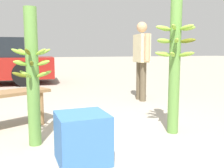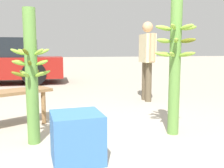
# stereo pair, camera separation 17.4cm
# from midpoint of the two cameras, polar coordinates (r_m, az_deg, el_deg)

# --- Properties ---
(ground_plane) EXTENTS (80.00, 80.00, 0.00)m
(ground_plane) POSITION_cam_midpoint_polar(r_m,az_deg,el_deg) (2.76, 3.34, -13.76)
(ground_plane) COLOR #A89E8C
(banana_stalk_left) EXTENTS (0.41, 0.42, 1.45)m
(banana_stalk_left) POSITION_cam_midpoint_polar(r_m,az_deg,el_deg) (2.76, -16.22, 1.84)
(banana_stalk_left) COLOR #5B8C3D
(banana_stalk_left) RESTS_ON ground_plane
(banana_stalk_center) EXTENTS (0.50, 0.49, 1.64)m
(banana_stalk_center) POSITION_cam_midpoint_polar(r_m,az_deg,el_deg) (3.07, 15.80, 5.06)
(banana_stalk_center) COLOR #5B8C3D
(banana_stalk_center) RESTS_ON ground_plane
(vendor_person) EXTENTS (0.25, 0.68, 1.58)m
(vendor_person) POSITION_cam_midpoint_polar(r_m,az_deg,el_deg) (5.07, 9.02, 6.60)
(vendor_person) COLOR brown
(vendor_person) RESTS_ON ground_plane
(produce_crate) EXTENTS (0.45, 0.45, 0.45)m
(produce_crate) POSITION_cam_midpoint_polar(r_m,az_deg,el_deg) (2.34, -5.88, -11.97)
(produce_crate) COLOR #386BB2
(produce_crate) RESTS_ON ground_plane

